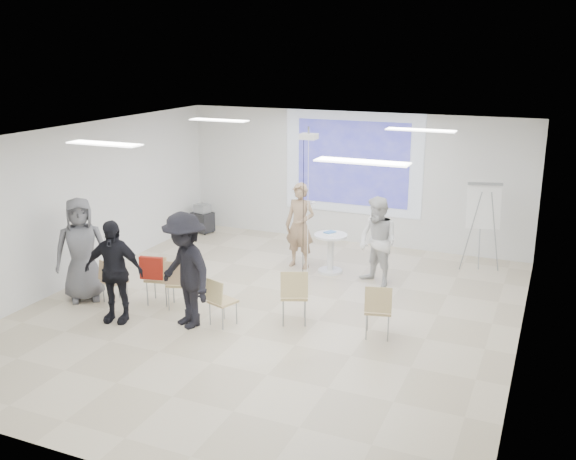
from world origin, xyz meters
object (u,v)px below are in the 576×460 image
at_px(pedestal_table, 330,251).
at_px(chair_far_left, 111,278).
at_px(audience_outer, 81,243).
at_px(audience_left, 113,264).
at_px(laptop, 181,281).
at_px(av_cart, 203,219).
at_px(chair_center, 220,298).
at_px(player_left, 300,220).
at_px(audience_mid, 185,263).
at_px(chair_left_inner, 179,280).
at_px(player_right, 378,237).
at_px(chair_right_inner, 294,292).
at_px(chair_right_far, 378,307).
at_px(chair_left_mid, 158,275).
at_px(flipchart_easel, 484,207).

xyz_separation_m(pedestal_table, chair_far_left, (-2.99, -3.05, 0.01)).
bearing_deg(audience_outer, audience_left, -67.26).
xyz_separation_m(laptop, audience_left, (-0.67, -0.92, 0.51)).
bearing_deg(audience_outer, av_cart, 51.96).
distance_m(chair_far_left, chair_center, 2.22).
height_order(player_left, laptop, player_left).
xyz_separation_m(chair_center, audience_mid, (-0.50, -0.19, 0.60)).
distance_m(pedestal_table, chair_left_inner, 3.30).
distance_m(chair_center, audience_mid, 0.80).
bearing_deg(player_right, av_cart, -170.50).
distance_m(chair_right_inner, chair_right_far, 1.39).
bearing_deg(laptop, chair_left_mid, -8.51).
bearing_deg(flipchart_easel, chair_center, -144.25).
distance_m(laptop, audience_mid, 1.01).
relative_size(chair_right_inner, chair_right_far, 1.07).
height_order(player_left, chair_left_inner, player_left).
relative_size(chair_left_mid, chair_right_far, 1.04).
bearing_deg(player_right, flipchart_easel, 73.25).
distance_m(chair_center, flipchart_easel, 5.71).
height_order(chair_left_inner, chair_right_far, chair_left_inner).
relative_size(chair_right_inner, laptop, 2.88).
distance_m(chair_left_mid, audience_mid, 1.21).
bearing_deg(audience_left, chair_left_mid, 61.78).
relative_size(pedestal_table, player_right, 0.46).
xyz_separation_m(chair_center, audience_left, (-1.68, -0.47, 0.51)).
xyz_separation_m(player_right, laptop, (-2.83, -2.39, -0.46)).
bearing_deg(pedestal_table, flipchart_easel, 25.33).
relative_size(chair_left_mid, flipchart_easel, 0.51).
bearing_deg(chair_right_inner, chair_far_left, 164.87).
xyz_separation_m(player_right, chair_right_far, (0.65, -2.28, -0.42)).
distance_m(player_right, chair_far_left, 4.90).
bearing_deg(laptop, chair_far_left, -2.06).
height_order(chair_far_left, audience_outer, audience_outer).
bearing_deg(player_left, audience_mid, -94.10).
bearing_deg(audience_mid, audience_left, -138.51).
bearing_deg(av_cart, chair_right_inner, -31.69).
bearing_deg(chair_left_mid, pedestal_table, 39.27).
distance_m(player_left, chair_center, 3.26).
height_order(chair_right_far, laptop, chair_right_far).
bearing_deg(chair_right_far, chair_center, 179.11).
bearing_deg(audience_mid, player_left, 108.26).
bearing_deg(av_cart, flipchart_easel, 11.20).
bearing_deg(audience_mid, chair_right_inner, 52.80).
relative_size(chair_far_left, chair_right_inner, 0.84).
xyz_separation_m(chair_center, flipchart_easel, (3.50, 4.43, 0.86)).
relative_size(chair_left_inner, audience_mid, 0.41).
distance_m(player_right, av_cart, 5.24).
relative_size(flipchart_easel, av_cart, 2.57).
xyz_separation_m(chair_left_mid, chair_left_inner, (0.44, -0.02, -0.02)).
xyz_separation_m(pedestal_table, flipchart_easel, (2.73, 1.29, 0.88)).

